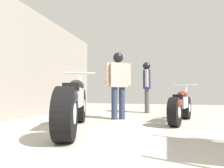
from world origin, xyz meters
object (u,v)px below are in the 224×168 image
object	(u,v)px
mechanic_in_blue	(118,79)
mechanic_with_helmet	(147,82)
motorcycle_maroon_cruiser	(74,103)
motorcycle_black_naked	(181,106)

from	to	relation	value
mechanic_in_blue	mechanic_with_helmet	size ratio (longest dim) A/B	0.98
mechanic_in_blue	mechanic_with_helmet	distance (m)	1.80
mechanic_with_helmet	motorcycle_maroon_cruiser	bearing A→B (deg)	-105.16
motorcycle_maroon_cruiser	mechanic_with_helmet	distance (m)	3.36
motorcycle_maroon_cruiser	mechanic_in_blue	size ratio (longest dim) A/B	1.36
motorcycle_maroon_cruiser	mechanic_with_helmet	size ratio (longest dim) A/B	1.33
motorcycle_maroon_cruiser	motorcycle_black_naked	bearing A→B (deg)	37.76
motorcycle_maroon_cruiser	motorcycle_black_naked	distance (m)	2.23
mechanic_in_blue	motorcycle_maroon_cruiser	bearing A→B (deg)	-104.14
motorcycle_black_naked	mechanic_in_blue	size ratio (longest dim) A/B	1.08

